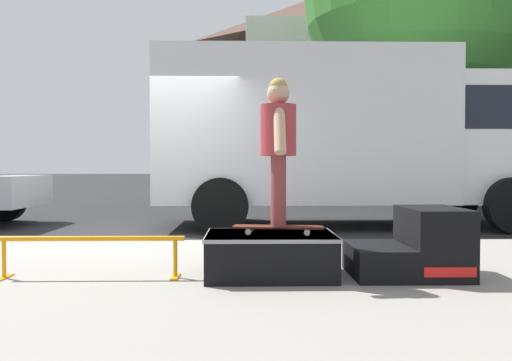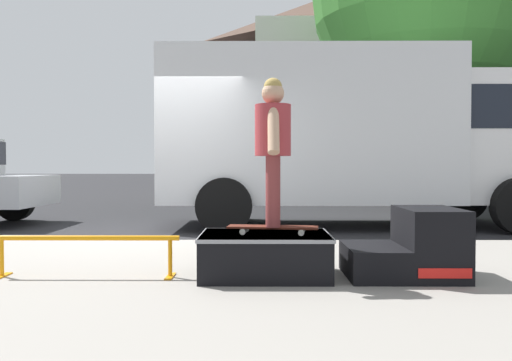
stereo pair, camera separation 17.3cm
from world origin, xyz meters
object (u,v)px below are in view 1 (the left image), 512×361
object	(u,v)px
street_tree_main	(431,4)
skateboard	(278,227)
skate_box	(270,253)
box_truck	(354,132)
skater_kid	(278,139)
kicker_ramp	(416,248)
grind_rail	(90,246)

from	to	relation	value
street_tree_main	skateboard	bearing A→B (deg)	-116.35
skate_box	box_truck	distance (m)	5.47
box_truck	skater_kid	bearing A→B (deg)	-108.57
kicker_ramp	grind_rail	world-z (taller)	kicker_ramp
box_truck	street_tree_main	xyz separation A→B (m)	(2.72, 3.87, 3.48)
kicker_ramp	skateboard	bearing A→B (deg)	-178.78
street_tree_main	skate_box	bearing A→B (deg)	-116.76
kicker_ramp	skater_kid	bearing A→B (deg)	-178.78
skater_kid	box_truck	distance (m)	5.31
skateboard	street_tree_main	size ratio (longest dim) A/B	0.10
grind_rail	box_truck	size ratio (longest dim) A/B	0.23
skater_kid	box_truck	world-z (taller)	box_truck
kicker_ramp	skateboard	xyz separation A→B (m)	(-1.21, -0.03, 0.18)
skate_box	skateboard	xyz separation A→B (m)	(0.07, -0.03, 0.23)
grind_rail	skate_box	bearing A→B (deg)	1.42
skate_box	skater_kid	xyz separation A→B (m)	(0.07, -0.03, 0.99)
grind_rail	skater_kid	bearing A→B (deg)	0.44
kicker_ramp	street_tree_main	world-z (taller)	street_tree_main
skater_kid	box_truck	xyz separation A→B (m)	(1.69, 5.02, 0.39)
kicker_ramp	skateboard	world-z (taller)	kicker_ramp
box_truck	street_tree_main	size ratio (longest dim) A/B	0.84
grind_rail	box_truck	bearing A→B (deg)	56.72
grind_rail	street_tree_main	bearing A→B (deg)	55.93
skateboard	box_truck	size ratio (longest dim) A/B	0.12
skate_box	grind_rail	distance (m)	1.55
skate_box	skateboard	size ratio (longest dim) A/B	1.40
kicker_ramp	skate_box	bearing A→B (deg)	179.99
skater_kid	box_truck	bearing A→B (deg)	71.43
kicker_ramp	skateboard	size ratio (longest dim) A/B	1.21
kicker_ramp	skater_kid	xyz separation A→B (m)	(-1.21, -0.03, 0.94)
kicker_ramp	box_truck	distance (m)	5.19
skater_kid	box_truck	size ratio (longest dim) A/B	0.18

